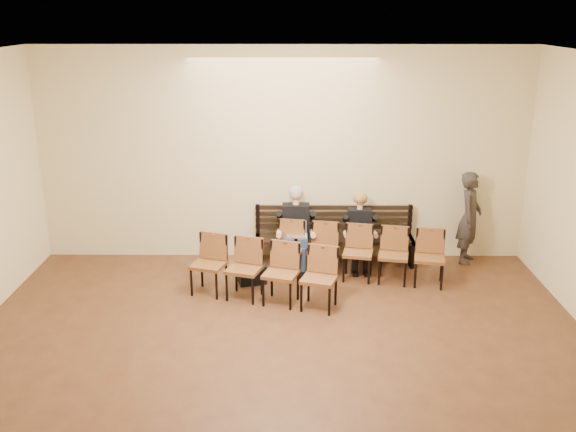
# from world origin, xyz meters

# --- Properties ---
(room_walls) EXTENTS (8.02, 10.01, 3.51)m
(room_walls) POSITION_xyz_m (0.00, 0.79, 2.54)
(room_walls) COLOR beige
(room_walls) RESTS_ON ground
(bench) EXTENTS (2.60, 0.90, 0.45)m
(bench) POSITION_xyz_m (0.84, 4.65, 0.23)
(bench) COLOR black
(bench) RESTS_ON ground
(seated_man) EXTENTS (0.54, 0.75, 1.30)m
(seated_man) POSITION_xyz_m (0.21, 4.53, 0.65)
(seated_man) COLOR black
(seated_man) RESTS_ON ground
(seated_woman) EXTENTS (0.47, 0.65, 1.09)m
(seated_woman) POSITION_xyz_m (1.24, 4.53, 0.55)
(seated_woman) COLOR black
(seated_woman) RESTS_ON ground
(laptop) EXTENTS (0.33, 0.27, 0.23)m
(laptop) POSITION_xyz_m (0.22, 4.30, 0.57)
(laptop) COLOR silver
(laptop) RESTS_ON bench
(water_bottle) EXTENTS (0.06, 0.06, 0.21)m
(water_bottle) POSITION_xyz_m (1.39, 4.33, 0.55)
(water_bottle) COLOR silver
(water_bottle) RESTS_ON bench
(bag) EXTENTS (0.47, 0.39, 0.30)m
(bag) POSITION_xyz_m (-0.46, 3.84, 0.15)
(bag) COLOR black
(bag) RESTS_ON ground
(passerby) EXTENTS (0.65, 0.76, 1.76)m
(passerby) POSITION_xyz_m (3.06, 4.75, 0.88)
(passerby) COLOR #332D2A
(passerby) RESTS_ON ground
(chair_row_front) EXTENTS (2.65, 0.96, 0.85)m
(chair_row_front) POSITION_xyz_m (1.17, 4.00, 0.43)
(chair_row_front) COLOR brown
(chair_row_front) RESTS_ON ground
(chair_row_back) EXTENTS (2.18, 1.11, 0.88)m
(chair_row_back) POSITION_xyz_m (-0.27, 3.21, 0.44)
(chair_row_back) COLOR brown
(chair_row_back) RESTS_ON ground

